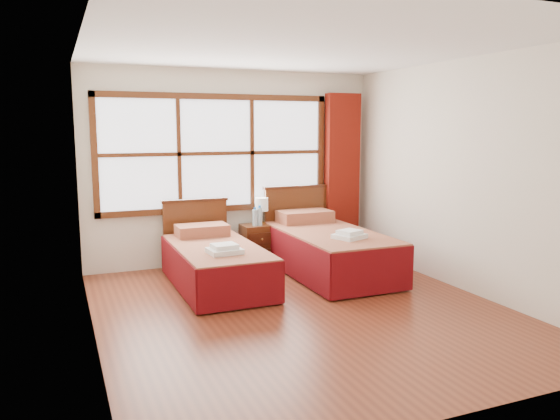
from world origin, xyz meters
name	(u,v)px	position (x,y,z in m)	size (l,w,h in m)	color
floor	(302,310)	(0.00, 0.00, 0.00)	(4.50, 4.50, 0.00)	brown
ceiling	(304,46)	(0.00, 0.00, 2.60)	(4.50, 4.50, 0.00)	white
wall_back	(233,168)	(0.00, 2.25, 1.30)	(4.00, 4.00, 0.00)	silver
wall_left	(88,192)	(-2.00, 0.00, 1.30)	(4.50, 4.50, 0.00)	silver
wall_right	(465,176)	(2.00, 0.00, 1.30)	(4.50, 4.50, 0.00)	silver
window	(216,153)	(-0.25, 2.21, 1.50)	(3.16, 0.06, 1.56)	white
curtain	(342,174)	(1.60, 2.11, 1.17)	(0.50, 0.16, 2.30)	maroon
bed_left	(215,262)	(-0.57, 1.20, 0.28)	(0.95, 1.97, 0.91)	#3D1B0C
bed_right	(327,249)	(0.90, 1.20, 0.31)	(1.06, 2.08, 1.03)	#3D1B0C
nightstand	(257,244)	(0.24, 1.99, 0.27)	(0.40, 0.40, 0.54)	#502711
towels_left	(225,249)	(-0.59, 0.74, 0.53)	(0.36, 0.32, 0.10)	white
towels_right	(349,235)	(0.91, 0.66, 0.59)	(0.41, 0.39, 0.10)	white
lamp	(261,205)	(0.34, 2.09, 0.79)	(0.18, 0.18, 0.35)	#B7803A
bottle_near	(255,217)	(0.19, 1.94, 0.65)	(0.07, 0.07, 0.25)	#A0C1CE
bottle_far	(260,216)	(0.26, 1.95, 0.66)	(0.07, 0.07, 0.27)	#A0C1CE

